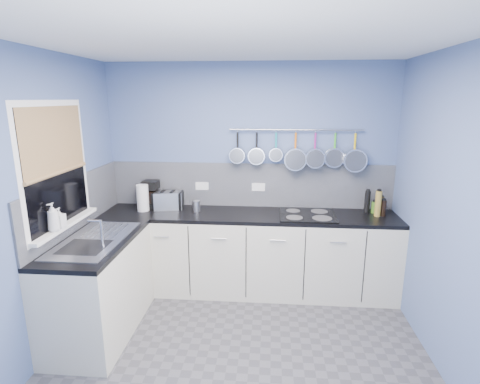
# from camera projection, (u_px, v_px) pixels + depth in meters

# --- Properties ---
(floor) EXTENTS (3.20, 3.00, 0.02)m
(floor) POSITION_uv_depth(u_px,v_px,m) (239.00, 360.00, 3.12)
(floor) COLOR #47474C
(floor) RESTS_ON ground
(ceiling) EXTENTS (3.20, 3.00, 0.02)m
(ceiling) POSITION_uv_depth(u_px,v_px,m) (238.00, 37.00, 2.51)
(ceiling) COLOR white
(ceiling) RESTS_ON ground
(wall_back) EXTENTS (3.20, 0.02, 2.50)m
(wall_back) POSITION_uv_depth(u_px,v_px,m) (250.00, 176.00, 4.28)
(wall_back) COLOR #4E6394
(wall_back) RESTS_ON ground
(wall_front) EXTENTS (3.20, 0.02, 2.50)m
(wall_front) POSITION_uv_depth(u_px,v_px,m) (202.00, 343.00, 1.36)
(wall_front) COLOR #4E6394
(wall_front) RESTS_ON ground
(wall_left) EXTENTS (0.02, 3.00, 2.50)m
(wall_left) POSITION_uv_depth(u_px,v_px,m) (35.00, 211.00, 2.95)
(wall_left) COLOR #4E6394
(wall_left) RESTS_ON ground
(wall_right) EXTENTS (0.02, 3.00, 2.50)m
(wall_right) POSITION_uv_depth(u_px,v_px,m) (461.00, 222.00, 2.69)
(wall_right) COLOR #4E6394
(wall_right) RESTS_ON ground
(backsplash_back) EXTENTS (3.20, 0.02, 0.50)m
(backsplash_back) POSITION_uv_depth(u_px,v_px,m) (250.00, 185.00, 4.28)
(backsplash_back) COLOR gray
(backsplash_back) RESTS_ON wall_back
(backsplash_left) EXTENTS (0.02, 1.80, 0.50)m
(backsplash_left) POSITION_uv_depth(u_px,v_px,m) (77.00, 203.00, 3.55)
(backsplash_left) COLOR gray
(backsplash_left) RESTS_ON wall_left
(cabinet_run_back) EXTENTS (3.20, 0.60, 0.86)m
(cabinet_run_back) POSITION_uv_depth(u_px,v_px,m) (248.00, 254.00, 4.18)
(cabinet_run_back) COLOR beige
(cabinet_run_back) RESTS_ON ground
(worktop_back) EXTENTS (3.20, 0.60, 0.04)m
(worktop_back) POSITION_uv_depth(u_px,v_px,m) (248.00, 215.00, 4.07)
(worktop_back) COLOR black
(worktop_back) RESTS_ON cabinet_run_back
(cabinet_run_left) EXTENTS (0.60, 1.20, 0.86)m
(cabinet_run_left) POSITION_uv_depth(u_px,v_px,m) (99.00, 288.00, 3.41)
(cabinet_run_left) COLOR beige
(cabinet_run_left) RESTS_ON ground
(worktop_left) EXTENTS (0.60, 1.20, 0.04)m
(worktop_left) POSITION_uv_depth(u_px,v_px,m) (95.00, 242.00, 3.30)
(worktop_left) COLOR black
(worktop_left) RESTS_ON cabinet_run_left
(window_frame) EXTENTS (0.01, 1.00, 1.10)m
(window_frame) POSITION_uv_depth(u_px,v_px,m) (56.00, 167.00, 3.16)
(window_frame) COLOR white
(window_frame) RESTS_ON wall_left
(window_glass) EXTENTS (0.01, 0.90, 1.00)m
(window_glass) POSITION_uv_depth(u_px,v_px,m) (56.00, 167.00, 3.16)
(window_glass) COLOR black
(window_glass) RESTS_ON wall_left
(bamboo_blind) EXTENTS (0.01, 0.90, 0.55)m
(bamboo_blind) POSITION_uv_depth(u_px,v_px,m) (54.00, 140.00, 3.11)
(bamboo_blind) COLOR #A37851
(bamboo_blind) RESTS_ON wall_left
(window_sill) EXTENTS (0.10, 0.98, 0.03)m
(window_sill) POSITION_uv_depth(u_px,v_px,m) (66.00, 225.00, 3.29)
(window_sill) COLOR white
(window_sill) RESTS_ON wall_left
(sink_unit) EXTENTS (0.50, 0.95, 0.01)m
(sink_unit) POSITION_uv_depth(u_px,v_px,m) (94.00, 240.00, 3.30)
(sink_unit) COLOR silver
(sink_unit) RESTS_ON worktop_left
(mixer_tap) EXTENTS (0.12, 0.08, 0.26)m
(mixer_tap) POSITION_uv_depth(u_px,v_px,m) (102.00, 234.00, 3.08)
(mixer_tap) COLOR silver
(mixer_tap) RESTS_ON worktop_left
(socket_left) EXTENTS (0.15, 0.01, 0.09)m
(socket_left) POSITION_uv_depth(u_px,v_px,m) (202.00, 186.00, 4.32)
(socket_left) COLOR white
(socket_left) RESTS_ON backsplash_back
(socket_right) EXTENTS (0.15, 0.01, 0.09)m
(socket_right) POSITION_uv_depth(u_px,v_px,m) (258.00, 187.00, 4.27)
(socket_right) COLOR white
(socket_right) RESTS_ON backsplash_back
(pot_rail) EXTENTS (1.45, 0.02, 0.02)m
(pot_rail) POSITION_uv_depth(u_px,v_px,m) (296.00, 130.00, 4.05)
(pot_rail) COLOR silver
(pot_rail) RESTS_ON wall_back
(soap_bottle_a) EXTENTS (0.11, 0.11, 0.24)m
(soap_bottle_a) POSITION_uv_depth(u_px,v_px,m) (53.00, 217.00, 3.06)
(soap_bottle_a) COLOR white
(soap_bottle_a) RESTS_ON window_sill
(soap_bottle_b) EXTENTS (0.08, 0.08, 0.17)m
(soap_bottle_b) POSITION_uv_depth(u_px,v_px,m) (59.00, 218.00, 3.15)
(soap_bottle_b) COLOR white
(soap_bottle_b) RESTS_ON window_sill
(paper_towel) EXTENTS (0.15, 0.15, 0.29)m
(paper_towel) POSITION_uv_depth(u_px,v_px,m) (143.00, 198.00, 4.13)
(paper_towel) COLOR white
(paper_towel) RESTS_ON worktop_back
(coffee_maker) EXTENTS (0.19, 0.20, 0.31)m
(coffee_maker) POSITION_uv_depth(u_px,v_px,m) (151.00, 195.00, 4.23)
(coffee_maker) COLOR black
(coffee_maker) RESTS_ON worktop_back
(toaster) EXTENTS (0.34, 0.24, 0.20)m
(toaster) POSITION_uv_depth(u_px,v_px,m) (168.00, 200.00, 4.21)
(toaster) COLOR silver
(toaster) RESTS_ON worktop_back
(canister) EXTENTS (0.11, 0.11, 0.12)m
(canister) POSITION_uv_depth(u_px,v_px,m) (196.00, 206.00, 4.12)
(canister) COLOR silver
(canister) RESTS_ON worktop_back
(hob) EXTENTS (0.59, 0.52, 0.01)m
(hob) POSITION_uv_depth(u_px,v_px,m) (307.00, 215.00, 3.99)
(hob) COLOR black
(hob) RESTS_ON worktop_back
(pan_0) EXTENTS (0.18, 0.11, 0.37)m
(pan_0) POSITION_uv_depth(u_px,v_px,m) (238.00, 146.00, 4.14)
(pan_0) COLOR silver
(pan_0) RESTS_ON pot_rail
(pan_1) EXTENTS (0.19, 0.09, 0.38)m
(pan_1) POSITION_uv_depth(u_px,v_px,m) (257.00, 147.00, 4.12)
(pan_1) COLOR silver
(pan_1) RESTS_ON pot_rail
(pan_2) EXTENTS (0.15, 0.09, 0.34)m
(pan_2) POSITION_uv_depth(u_px,v_px,m) (276.00, 146.00, 4.10)
(pan_2) COLOR silver
(pan_2) RESTS_ON pot_rail
(pan_3) EXTENTS (0.25, 0.11, 0.44)m
(pan_3) POSITION_uv_depth(u_px,v_px,m) (295.00, 150.00, 4.10)
(pan_3) COLOR silver
(pan_3) RESTS_ON pot_rail
(pan_4) EXTENTS (0.21, 0.11, 0.40)m
(pan_4) POSITION_uv_depth(u_px,v_px,m) (315.00, 149.00, 4.07)
(pan_4) COLOR silver
(pan_4) RESTS_ON pot_rail
(pan_5) EXTENTS (0.21, 0.05, 0.40)m
(pan_5) POSITION_uv_depth(u_px,v_px,m) (335.00, 149.00, 4.06)
(pan_5) COLOR silver
(pan_5) RESTS_ON pot_rail
(pan_6) EXTENTS (0.25, 0.12, 0.44)m
(pan_6) POSITION_uv_depth(u_px,v_px,m) (354.00, 151.00, 4.05)
(pan_6) COLOR silver
(pan_6) RESTS_ON pot_rail
(condiment_0) EXTENTS (0.06, 0.06, 0.18)m
(condiment_0) POSITION_uv_depth(u_px,v_px,m) (381.00, 205.00, 4.06)
(condiment_0) COLOR brown
(condiment_0) RESTS_ON worktop_back
(condiment_1) EXTENTS (0.07, 0.07, 0.12)m
(condiment_1) POSITION_uv_depth(u_px,v_px,m) (374.00, 207.00, 4.07)
(condiment_1) COLOR #3F721E
(condiment_1) RESTS_ON worktop_back
(condiment_2) EXTENTS (0.06, 0.06, 0.24)m
(condiment_2) POSITION_uv_depth(u_px,v_px,m) (367.00, 202.00, 4.06)
(condiment_2) COLOR black
(condiment_2) RESTS_ON worktop_back
(condiment_3) EXTENTS (0.07, 0.07, 0.17)m
(condiment_3) POSITION_uv_depth(u_px,v_px,m) (383.00, 208.00, 3.96)
(condiment_3) COLOR black
(condiment_3) RESTS_ON worktop_back
(condiment_4) EXTENTS (0.07, 0.07, 0.27)m
(condiment_4) POSITION_uv_depth(u_px,v_px,m) (378.00, 204.00, 3.93)
(condiment_4) COLOR olive
(condiment_4) RESTS_ON worktop_back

